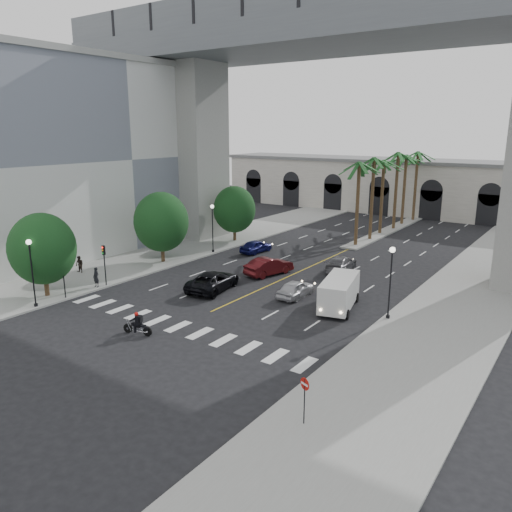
{
  "coord_description": "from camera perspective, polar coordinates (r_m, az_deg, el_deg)",
  "views": [
    {
      "loc": [
        22.79,
        -24.7,
        13.27
      ],
      "look_at": [
        1.32,
        6.0,
        3.65
      ],
      "focal_mm": 35.0,
      "sensor_mm": 36.0,
      "label": 1
    }
  ],
  "objects": [
    {
      "name": "car_e",
      "position": [
        54.69,
        -0.01,
        1.13
      ],
      "size": [
        1.94,
        4.26,
        1.42
      ],
      "primitive_type": "imported",
      "rotation": [
        0.0,
        0.0,
        3.08
      ],
      "color": "#111351",
      "rests_on": "ground"
    },
    {
      "name": "do_not_enter_sign",
      "position": [
        23.36,
        5.58,
        -15.15
      ],
      "size": [
        0.57,
        0.25,
        2.44
      ],
      "rotation": [
        0.0,
        0.0,
        -0.37
      ],
      "color": "black",
      "rests_on": "ground"
    },
    {
      "name": "traffic_signal_near",
      "position": [
        42.08,
        -21.21,
        -1.41
      ],
      "size": [
        0.25,
        0.18,
        3.65
      ],
      "color": "black",
      "rests_on": "ground"
    },
    {
      "name": "lamp_post_left_near",
      "position": [
        40.72,
        -24.27,
        -1.19
      ],
      "size": [
        0.4,
        0.4,
        5.35
      ],
      "color": "black",
      "rests_on": "ground"
    },
    {
      "name": "car_b",
      "position": [
        46.41,
        1.49,
        -1.17
      ],
      "size": [
        2.86,
        5.2,
        1.63
      ],
      "primitive_type": "imported",
      "rotation": [
        0.0,
        0.0,
        2.9
      ],
      "color": "#470E11",
      "rests_on": "ground"
    },
    {
      "name": "ground",
      "position": [
        36.13,
        -7.25,
        -7.27
      ],
      "size": [
        140.0,
        140.0,
        0.0
      ],
      "primitive_type": "plane",
      "color": "black",
      "rests_on": "ground"
    },
    {
      "name": "car_c",
      "position": [
        42.18,
        -4.93,
        -2.85
      ],
      "size": [
        3.54,
        6.08,
        1.59
      ],
      "primitive_type": "imported",
      "rotation": [
        0.0,
        0.0,
        3.31
      ],
      "color": "black",
      "rests_on": "ground"
    },
    {
      "name": "car_d",
      "position": [
        48.39,
        9.65,
        -0.84
      ],
      "size": [
        2.72,
        5.19,
        1.44
      ],
      "primitive_type": "imported",
      "rotation": [
        0.0,
        0.0,
        3.29
      ],
      "color": "#5E5D62",
      "rests_on": "ground"
    },
    {
      "name": "traffic_signal_far",
      "position": [
        44.32,
        -16.96,
        -0.29
      ],
      "size": [
        0.25,
        0.18,
        3.65
      ],
      "color": "black",
      "rests_on": "ground"
    },
    {
      "name": "palm_f",
      "position": [
        76.22,
        18.01,
        10.85
      ],
      "size": [
        3.2,
        3.2,
        10.7
      ],
      "color": "#47331E",
      "rests_on": "ground"
    },
    {
      "name": "lamp_post_left_far",
      "position": [
        54.09,
        -4.99,
        3.64
      ],
      "size": [
        0.4,
        0.4,
        5.35
      ],
      "color": "black",
      "rests_on": "ground"
    },
    {
      "name": "car_a",
      "position": [
        40.51,
        4.54,
        -3.74
      ],
      "size": [
        1.71,
        4.07,
        1.38
      ],
      "primitive_type": "imported",
      "rotation": [
        0.0,
        0.0,
        3.16
      ],
      "color": "#B6B6BB",
      "rests_on": "ground"
    },
    {
      "name": "sidewalk_right",
      "position": [
        42.55,
        22.7,
        -4.82
      ],
      "size": [
        8.0,
        100.0,
        0.15
      ],
      "primitive_type": "cube",
      "color": "gray",
      "rests_on": "ground"
    },
    {
      "name": "palm_e",
      "position": [
        72.52,
        16.8,
        10.58
      ],
      "size": [
        3.2,
        3.2,
        10.4
      ],
      "color": "#47331E",
      "rests_on": "ground"
    },
    {
      "name": "pedestrian_a",
      "position": [
        44.46,
        -17.81,
        -2.32
      ],
      "size": [
        0.64,
        0.43,
        1.71
      ],
      "primitive_type": "imported",
      "rotation": [
        0.0,
        0.0,
        0.03
      ],
      "color": "black",
      "rests_on": "sidewalk_left"
    },
    {
      "name": "pedestrian_b",
      "position": [
        49.34,
        -19.52,
        -0.91
      ],
      "size": [
        0.82,
        0.66,
        1.59
      ],
      "primitive_type": "imported",
      "rotation": [
        0.0,
        0.0,
        0.08
      ],
      "color": "black",
      "rests_on": "sidewalk_left"
    },
    {
      "name": "pier_building",
      "position": [
        83.38,
        19.06,
        7.42
      ],
      "size": [
        71.0,
        10.5,
        8.5
      ],
      "color": "silver",
      "rests_on": "ground"
    },
    {
      "name": "building_left",
      "position": [
        61.92,
        -18.98,
        10.91
      ],
      "size": [
        16.5,
        32.5,
        20.6
      ],
      "color": "silver",
      "rests_on": "ground"
    },
    {
      "name": "street_tree_far",
      "position": [
        59.58,
        -2.48,
        5.34
      ],
      "size": [
        5.04,
        5.04,
        6.68
      ],
      "color": "#382616",
      "rests_on": "ground"
    },
    {
      "name": "bridge",
      "position": [
        50.82,
        13.18,
        19.97
      ],
      "size": [
        75.0,
        13.0,
        26.0
      ],
      "color": "gray",
      "rests_on": "ground"
    },
    {
      "name": "median",
      "position": [
        68.0,
        14.72,
        2.76
      ],
      "size": [
        2.0,
        24.0,
        0.2
      ],
      "primitive_type": "cube",
      "color": "gray",
      "rests_on": "ground"
    },
    {
      "name": "cargo_van",
      "position": [
        38.08,
        9.48,
        -4.07
      ],
      "size": [
        3.36,
        5.94,
        2.39
      ],
      "rotation": [
        0.0,
        0.0,
        0.24
      ],
      "color": "silver",
      "rests_on": "ground"
    },
    {
      "name": "palm_a",
      "position": [
        57.56,
        11.73,
        9.95
      ],
      "size": [
        3.2,
        3.2,
        10.3
      ],
      "color": "#47331E",
      "rests_on": "ground"
    },
    {
      "name": "sidewalk_left",
      "position": [
        56.37,
        -8.38,
        0.71
      ],
      "size": [
        8.0,
        100.0,
        0.15
      ],
      "primitive_type": "cube",
      "color": "gray",
      "rests_on": "ground"
    },
    {
      "name": "motorcycle_rider",
      "position": [
        34.09,
        -13.33,
        -7.63
      ],
      "size": [
        2.14,
        0.71,
        1.56
      ],
      "rotation": [
        0.0,
        0.0,
        0.23
      ],
      "color": "black",
      "rests_on": "ground"
    },
    {
      "name": "palm_b",
      "position": [
        61.19,
        13.35,
        10.37
      ],
      "size": [
        3.2,
        3.2,
        10.6
      ],
      "color": "#47331E",
      "rests_on": "ground"
    },
    {
      "name": "street_tree_mid",
      "position": [
        50.66,
        -10.77,
        3.85
      ],
      "size": [
        5.44,
        5.44,
        7.21
      ],
      "color": "#382616",
      "rests_on": "ground"
    },
    {
      "name": "palm_d",
      "position": [
        68.64,
        15.95,
        10.84
      ],
      "size": [
        3.2,
        3.2,
        10.9
      ],
      "color": "#47331E",
      "rests_on": "ground"
    },
    {
      "name": "lamp_post_right",
      "position": [
        36.05,
        15.13,
        -2.3
      ],
      "size": [
        0.4,
        0.4,
        5.35
      ],
      "color": "black",
      "rests_on": "ground"
    },
    {
      "name": "palm_c",
      "position": [
        65.05,
        14.42,
        10.12
      ],
      "size": [
        3.2,
        3.2,
        10.1
      ],
      "color": "#47331E",
      "rests_on": "ground"
    },
    {
      "name": "street_tree_near",
      "position": [
        42.86,
        -23.22,
        0.76
      ],
      "size": [
        5.2,
        5.2,
        6.89
      ],
      "color": "#382616",
      "rests_on": "ground"
    }
  ]
}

